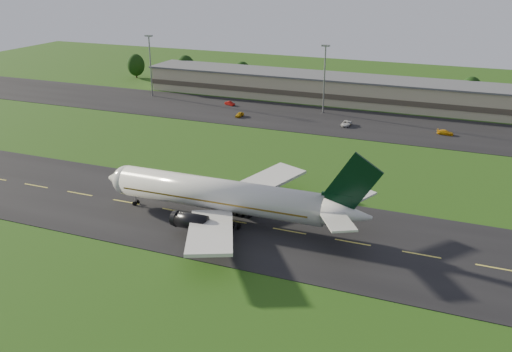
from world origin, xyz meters
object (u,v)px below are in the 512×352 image
at_px(airliner, 224,196).
at_px(service_vehicle_a, 239,115).
at_px(light_mast_west, 150,58).
at_px(light_mast_centre, 325,71).
at_px(service_vehicle_d, 445,132).
at_px(terminal, 341,90).
at_px(service_vehicle_c, 346,123).
at_px(service_vehicle_b, 230,103).

height_order(airliner, service_vehicle_a, airliner).
bearing_deg(light_mast_west, airliner, -51.03).
bearing_deg(airliner, light_mast_centre, 92.49).
bearing_deg(service_vehicle_d, light_mast_west, 89.47).
bearing_deg(service_vehicle_d, airliner, 161.06).
height_order(terminal, service_vehicle_d, terminal).
bearing_deg(terminal, service_vehicle_d, -36.97).
height_order(service_vehicle_a, service_vehicle_c, service_vehicle_c).
bearing_deg(airliner, service_vehicle_c, 84.64).
bearing_deg(terminal, light_mast_centre, -94.95).
bearing_deg(light_mast_centre, terminal, 85.05).
height_order(airliner, terminal, airliner).
xyz_separation_m(terminal, service_vehicle_b, (-31.40, -18.42, -3.29)).
xyz_separation_m(light_mast_centre, service_vehicle_d, (36.42, -10.18, -12.02)).
distance_m(terminal, light_mast_centre, 18.45).
distance_m(light_mast_centre, service_vehicle_c, 19.46).
height_order(airliner, service_vehicle_b, airliner).
bearing_deg(service_vehicle_c, light_mast_west, 170.47).
bearing_deg(service_vehicle_d, terminal, 58.53).
distance_m(service_vehicle_a, service_vehicle_d, 58.04).
xyz_separation_m(terminal, service_vehicle_d, (35.02, -26.36, -3.27)).
distance_m(airliner, light_mast_west, 103.19).
bearing_deg(light_mast_centre, airliner, -86.64).
distance_m(light_mast_centre, service_vehicle_a, 28.27).
height_order(airliner, light_mast_centre, light_mast_centre).
relative_size(terminal, light_mast_centre, 7.13).
height_order(airliner, service_vehicle_c, airliner).
relative_size(service_vehicle_c, service_vehicle_d, 1.12).
distance_m(light_mast_west, service_vehicle_b, 32.41).
bearing_deg(airliner, service_vehicle_a, 110.74).
bearing_deg(terminal, service_vehicle_a, -127.28).
xyz_separation_m(airliner, service_vehicle_b, (-34.69, 77.75, -3.97)).
bearing_deg(terminal, light_mast_west, -165.24).
relative_size(airliner, light_mast_west, 2.52).
relative_size(terminal, service_vehicle_a, 38.88).
relative_size(service_vehicle_a, service_vehicle_d, 0.87).
height_order(terminal, service_vehicle_a, terminal).
xyz_separation_m(airliner, terminal, (-3.29, 96.17, -0.67)).
relative_size(service_vehicle_a, service_vehicle_c, 0.78).
relative_size(terminal, service_vehicle_b, 40.07).
xyz_separation_m(airliner, light_mast_centre, (-4.69, 79.99, 8.08)).
bearing_deg(service_vehicle_a, light_mast_west, 162.09).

